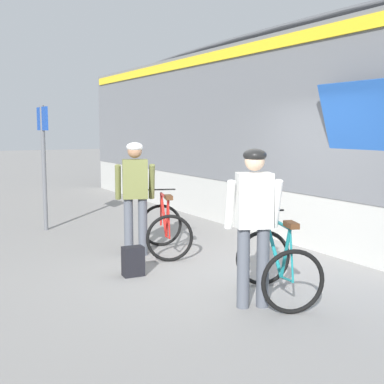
{
  "coord_description": "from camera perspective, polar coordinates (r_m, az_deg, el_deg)",
  "views": [
    {
      "loc": [
        -4.02,
        -5.87,
        1.99
      ],
      "look_at": [
        -0.34,
        0.54,
        1.05
      ],
      "focal_mm": 47.85,
      "sensor_mm": 36.0,
      "label": 1
    }
  ],
  "objects": [
    {
      "name": "ground_plane",
      "position": [
        7.39,
        4.46,
        -8.4
      ],
      "size": [
        80.0,
        80.0,
        0.0
      ],
      "primitive_type": "plane",
      "color": "gray"
    },
    {
      "name": "cyclist_far_in_white",
      "position": [
        5.61,
        6.91,
        -2.4
      ],
      "size": [
        0.66,
        0.48,
        1.76
      ],
      "color": "#4C515B",
      "rests_on": "ground"
    },
    {
      "name": "backpack_on_platform",
      "position": [
        6.97,
        -6.58,
        -7.68
      ],
      "size": [
        0.29,
        0.2,
        0.4
      ],
      "primitive_type": "cube",
      "rotation": [
        0.0,
        0.0,
        -0.08
      ],
      "color": "black",
      "rests_on": "ground"
    },
    {
      "name": "bicycle_near_red",
      "position": [
        8.09,
        -3.02,
        -4.08
      ],
      "size": [
        1.02,
        1.24,
        0.99
      ],
      "color": "black",
      "rests_on": "ground"
    },
    {
      "name": "train_car",
      "position": [
        10.08,
        15.97,
        6.83
      ],
      "size": [
        3.3,
        17.97,
        3.88
      ],
      "color": "slate",
      "rests_on": "ground"
    },
    {
      "name": "cyclist_near_in_olive",
      "position": [
        7.91,
        -6.35,
        0.4
      ],
      "size": [
        0.66,
        0.46,
        1.76
      ],
      "color": "#4C515B",
      "rests_on": "ground"
    },
    {
      "name": "bicycle_far_teal",
      "position": [
        6.06,
        9.46,
        -8.03
      ],
      "size": [
        1.03,
        1.25,
        0.99
      ],
      "color": "black",
      "rests_on": "ground"
    },
    {
      "name": "platform_sign_post",
      "position": [
        10.21,
        -16.25,
        4.89
      ],
      "size": [
        0.08,
        0.7,
        2.4
      ],
      "color": "#595B60",
      "rests_on": "ground"
    }
  ]
}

